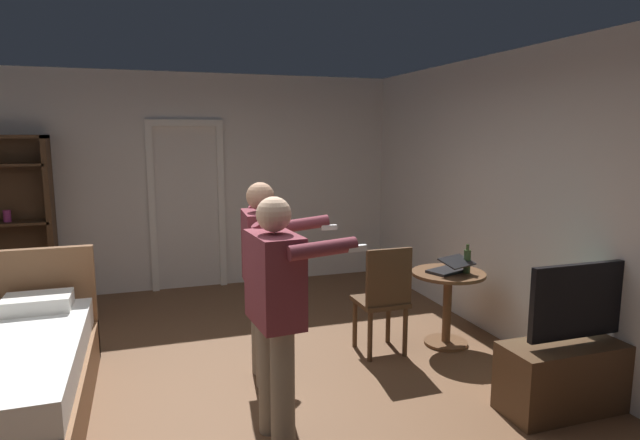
{
  "coord_description": "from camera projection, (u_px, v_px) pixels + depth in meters",
  "views": [
    {
      "loc": [
        -0.5,
        -3.63,
        1.96
      ],
      "look_at": [
        0.8,
        0.26,
        1.29
      ],
      "focal_mm": 29.9,
      "sensor_mm": 36.0,
      "label": 1
    }
  ],
  "objects": [
    {
      "name": "person_striped_shirt",
      "position": [
        263.0,
        268.0,
        4.17
      ],
      "size": [
        0.66,
        0.61,
        1.59
      ],
      "color": "gray",
      "rests_on": "ground_plane"
    },
    {
      "name": "tv_flatscreen",
      "position": [
        578.0,
        367.0,
        3.81
      ],
      "size": [
        1.15,
        0.4,
        1.08
      ],
      "color": "#4C331E",
      "rests_on": "ground_plane"
    },
    {
      "name": "ground_plane",
      "position": [
        227.0,
        406.0,
        3.87
      ],
      "size": [
        7.08,
        7.08,
        0.0
      ],
      "primitive_type": "plane",
      "color": "brown"
    },
    {
      "name": "doorway_frame",
      "position": [
        187.0,
        193.0,
        6.67
      ],
      "size": [
        0.93,
        0.08,
        2.13
      ],
      "color": "white",
      "rests_on": "ground_plane"
    },
    {
      "name": "person_blue_shirt",
      "position": [
        276.0,
        304.0,
        3.3
      ],
      "size": [
        0.66,
        0.62,
        1.59
      ],
      "color": "gray",
      "rests_on": "ground_plane"
    },
    {
      "name": "bookshelf",
      "position": [
        7.0,
        216.0,
        5.95
      ],
      "size": [
        0.96,
        0.32,
        1.95
      ],
      "color": "#4C331E",
      "rests_on": "ground_plane"
    },
    {
      "name": "suitcase_dark",
      "position": [
        63.0,
        301.0,
        5.61
      ],
      "size": [
        0.49,
        0.38,
        0.43
      ],
      "primitive_type": "cube",
      "rotation": [
        0.0,
        0.0,
        -0.12
      ],
      "color": "#4C1919",
      "rests_on": "ground_plane"
    },
    {
      "name": "side_table",
      "position": [
        448.0,
        295.0,
        4.94
      ],
      "size": [
        0.67,
        0.67,
        0.7
      ],
      "color": "brown",
      "rests_on": "ground_plane"
    },
    {
      "name": "laptop",
      "position": [
        450.0,
        268.0,
        4.85
      ],
      "size": [
        0.41,
        0.42,
        0.16
      ],
      "color": "black",
      "rests_on": "side_table"
    },
    {
      "name": "wall_right",
      "position": [
        548.0,
        206.0,
        4.51
      ],
      "size": [
        0.12,
        6.68,
        2.7
      ],
      "primitive_type": "cube",
      "color": "silver",
      "rests_on": "ground_plane"
    },
    {
      "name": "wall_back",
      "position": [
        185.0,
        182.0,
        6.72
      ],
      "size": [
        5.63,
        0.12,
        2.7
      ],
      "primitive_type": "cube",
      "color": "silver",
      "rests_on": "ground_plane"
    },
    {
      "name": "bottle_on_table",
      "position": [
        467.0,
        261.0,
        4.86
      ],
      "size": [
        0.06,
        0.06,
        0.27
      ],
      "color": "#394C26",
      "rests_on": "side_table"
    },
    {
      "name": "wooden_chair",
      "position": [
        384.0,
        296.0,
        4.7
      ],
      "size": [
        0.42,
        0.42,
        0.99
      ],
      "color": "#4C331E",
      "rests_on": "ground_plane"
    }
  ]
}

